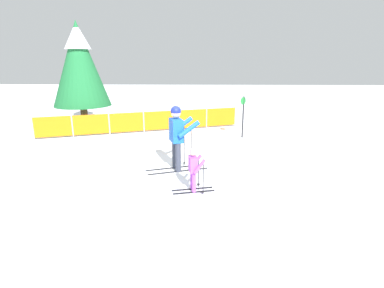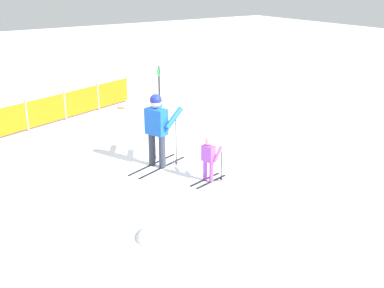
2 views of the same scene
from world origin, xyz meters
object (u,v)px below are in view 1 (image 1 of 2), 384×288
Objects in this scene: skier_child at (194,167)px; safety_fence at (144,121)px; conifer_far at (79,63)px; trail_marker at (243,113)px; skier_adult at (177,132)px.

skier_child is 0.13× the size of safety_fence.
skier_child is 8.70m from conifer_far.
safety_fence is (-2.19, 5.74, -0.13)m from skier_child.
trail_marker is at bearing 57.10° from skier_child.
skier_adult is 1.51m from skier_child.
trail_marker is (3.93, -0.75, 0.51)m from safety_fence.
trail_marker is at bearing 39.20° from skier_adult.
skier_child is 6.15m from safety_fence.
skier_child is at bearing -109.22° from trail_marker.
conifer_far is 2.86× the size of trail_marker.
skier_adult is 1.71× the size of skier_child.
skier_adult is 4.24m from trail_marker.
trail_marker is at bearing -14.58° from conifer_far.
conifer_far is at bearing 165.42° from trail_marker.
skier_adult is at bearing -49.69° from conifer_far.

